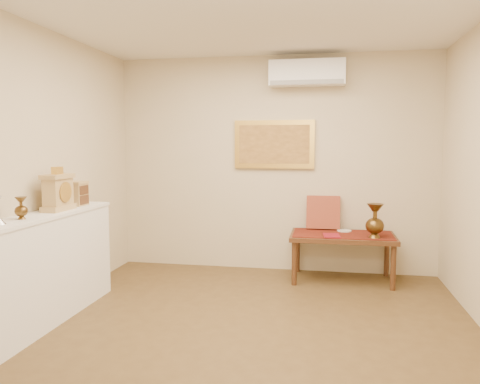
% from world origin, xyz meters
% --- Properties ---
extents(floor, '(4.50, 4.50, 0.00)m').
position_xyz_m(floor, '(0.00, 0.00, 0.00)').
color(floor, brown).
rests_on(floor, ground).
extents(wall_back, '(4.00, 0.02, 2.70)m').
position_xyz_m(wall_back, '(0.00, 2.25, 1.35)').
color(wall_back, beige).
rests_on(wall_back, ground).
extents(wall_front, '(4.00, 0.02, 2.70)m').
position_xyz_m(wall_front, '(0.00, -2.25, 1.35)').
color(wall_front, beige).
rests_on(wall_front, ground).
extents(wall_left, '(0.02, 4.50, 2.70)m').
position_xyz_m(wall_left, '(-2.00, 0.00, 1.35)').
color(wall_left, beige).
rests_on(wall_left, ground).
extents(brass_urn_small, '(0.11, 0.11, 0.24)m').
position_xyz_m(brass_urn_small, '(-1.82, -0.22, 1.10)').
color(brass_urn_small, brown).
rests_on(brass_urn_small, display_ledge).
extents(table_cloth, '(1.14, 0.59, 0.01)m').
position_xyz_m(table_cloth, '(0.85, 1.88, 0.55)').
color(table_cloth, '#601B10').
rests_on(table_cloth, low_table).
extents(brass_urn_tall, '(0.21, 0.21, 0.47)m').
position_xyz_m(brass_urn_tall, '(1.19, 1.71, 0.79)').
color(brass_urn_tall, brown).
rests_on(brass_urn_tall, table_cloth).
extents(plate, '(0.17, 0.17, 0.01)m').
position_xyz_m(plate, '(0.88, 2.05, 0.56)').
color(plate, white).
rests_on(plate, table_cloth).
extents(menu, '(0.20, 0.27, 0.01)m').
position_xyz_m(menu, '(0.72, 1.71, 0.56)').
color(menu, maroon).
rests_on(menu, table_cloth).
extents(cushion, '(0.41, 0.18, 0.42)m').
position_xyz_m(cushion, '(0.62, 2.17, 0.76)').
color(cushion, maroon).
rests_on(cushion, table_cloth).
extents(display_ledge, '(0.37, 2.02, 0.98)m').
position_xyz_m(display_ledge, '(-1.82, 0.00, 0.49)').
color(display_ledge, white).
rests_on(display_ledge, floor).
extents(mantel_clock, '(0.17, 0.36, 0.41)m').
position_xyz_m(mantel_clock, '(-1.80, 0.31, 1.15)').
color(mantel_clock, tan).
rests_on(mantel_clock, display_ledge).
extents(wooden_chest, '(0.16, 0.21, 0.24)m').
position_xyz_m(wooden_chest, '(-1.82, 0.68, 1.10)').
color(wooden_chest, tan).
rests_on(wooden_chest, display_ledge).
extents(low_table, '(1.20, 0.70, 0.55)m').
position_xyz_m(low_table, '(0.85, 1.88, 0.48)').
color(low_table, '#4F2C17').
rests_on(low_table, floor).
extents(painting, '(1.00, 0.06, 0.60)m').
position_xyz_m(painting, '(0.00, 2.22, 1.60)').
color(painting, gold).
rests_on(painting, wall_back).
extents(ac_unit, '(0.90, 0.25, 0.30)m').
position_xyz_m(ac_unit, '(0.40, 2.12, 2.45)').
color(ac_unit, white).
rests_on(ac_unit, wall_back).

